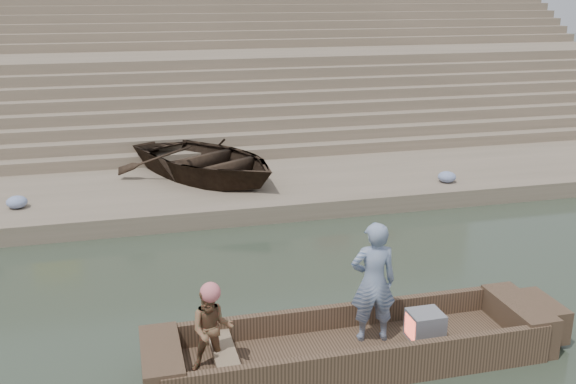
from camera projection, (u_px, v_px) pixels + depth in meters
name	position (u px, v px, depth m)	size (l,w,h in m)	color
ground	(337.00, 379.00, 8.64)	(120.00, 120.00, 0.00)	#273225
lower_landing	(232.00, 191.00, 15.98)	(32.00, 4.00, 0.40)	gray
mid_landing	(194.00, 95.00, 22.56)	(32.00, 3.00, 2.80)	gray
upper_landing	(174.00, 44.00, 28.68)	(32.00, 3.00, 5.20)	gray
ghat_steps	(188.00, 77.00, 24.01)	(32.00, 11.00, 5.20)	gray
main_rowboat	(352.00, 355.00, 8.99)	(5.00, 1.30, 0.22)	brown
rowboat_trim	(367.00, 341.00, 8.97)	(6.04, 2.63, 1.82)	brown
standing_man	(373.00, 282.00, 8.95)	(0.63, 0.41, 1.73)	navy
rowing_man	(212.00, 329.00, 8.29)	(0.56, 0.43, 1.15)	#236A3A
television	(424.00, 326.00, 9.15)	(0.46, 0.42, 0.40)	slate
beached_rowboat	(206.00, 160.00, 16.18)	(3.23, 4.52, 0.94)	#2D2116
cloth_bundles	(93.00, 197.00, 14.39)	(15.45, 1.24, 0.26)	#3F5999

